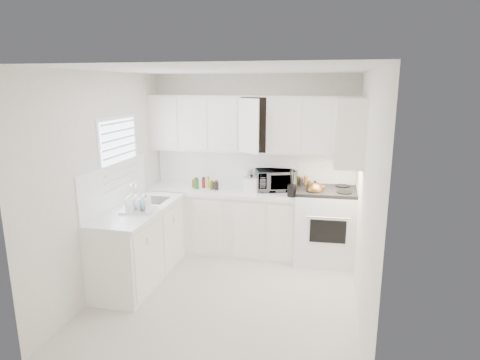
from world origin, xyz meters
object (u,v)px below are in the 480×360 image
(microwave, at_px, (275,178))
(rice_cooker, at_px, (252,183))
(dish_rack, at_px, (138,203))
(tea_kettle, at_px, (315,189))
(stove, at_px, (327,215))
(utensil_crock, at_px, (292,183))

(microwave, bearing_deg, rice_cooker, -174.72)
(rice_cooker, height_order, dish_rack, rice_cooker)
(tea_kettle, bearing_deg, stove, 22.04)
(tea_kettle, relative_size, rice_cooker, 1.17)
(stove, distance_m, dish_rack, 2.59)
(stove, relative_size, microwave, 2.47)
(dish_rack, bearing_deg, rice_cooker, 34.26)
(tea_kettle, bearing_deg, utensil_crock, 157.96)
(tea_kettle, xyz_separation_m, microwave, (-0.58, 0.31, 0.06))
(utensil_crock, bearing_deg, stove, 16.65)
(microwave, height_order, dish_rack, microwave)
(microwave, distance_m, rice_cooker, 0.36)
(tea_kettle, height_order, rice_cooker, tea_kettle)
(utensil_crock, xyz_separation_m, dish_rack, (-1.75, -1.08, -0.09))
(stove, relative_size, rice_cooker, 5.44)
(stove, relative_size, tea_kettle, 4.67)
(microwave, bearing_deg, tea_kettle, -46.98)
(stove, height_order, tea_kettle, stove)
(tea_kettle, height_order, microwave, microwave)
(microwave, xyz_separation_m, utensil_crock, (0.27, -0.29, 0.01))
(utensil_crock, bearing_deg, microwave, 132.26)
(microwave, bearing_deg, dish_rack, -156.06)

